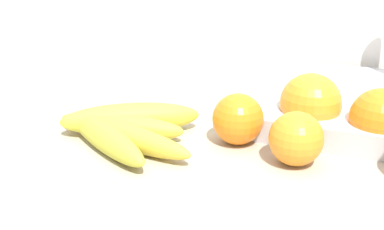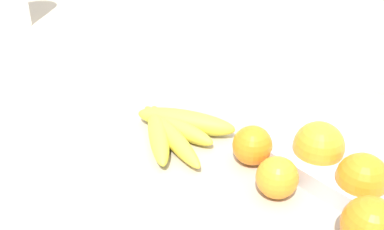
% 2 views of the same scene
% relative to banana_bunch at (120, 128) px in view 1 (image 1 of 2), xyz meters
% --- Properties ---
extents(wall_back, '(2.31, 0.06, 1.30)m').
position_rel_banana_bunch_xyz_m(wall_back, '(0.00, 0.41, -0.24)').
color(wall_back, silver).
rests_on(wall_back, ground).
extents(banana_bunch, '(0.22, 0.19, 0.04)m').
position_rel_banana_bunch_xyz_m(banana_bunch, '(0.00, 0.00, 0.00)').
color(banana_bunch, gold).
rests_on(banana_bunch, counter).
extents(orange_center, '(0.08, 0.08, 0.08)m').
position_rel_banana_bunch_xyz_m(orange_center, '(0.22, 0.12, 0.02)').
color(orange_center, orange).
rests_on(orange_center, counter).
extents(orange_back_left, '(0.06, 0.06, 0.06)m').
position_rel_banana_bunch_xyz_m(orange_back_left, '(0.22, 0.02, 0.01)').
color(orange_back_left, orange).
rests_on(orange_back_left, counter).
extents(orange_right, '(0.07, 0.07, 0.07)m').
position_rel_banana_bunch_xyz_m(orange_right, '(0.14, 0.05, 0.01)').
color(orange_right, orange).
rests_on(orange_right, counter).
extents(orange_far_right, '(0.08, 0.08, 0.08)m').
position_rel_banana_bunch_xyz_m(orange_far_right, '(0.31, 0.10, 0.02)').
color(orange_far_right, orange).
rests_on(orange_far_right, counter).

